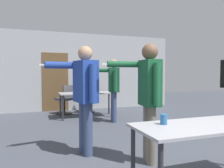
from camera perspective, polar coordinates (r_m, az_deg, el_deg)
back_wall at (r=8.14m, az=-7.09°, el=3.17°), size 6.77×0.12×2.78m
conference_table_near at (r=2.73m, az=24.33°, el=-10.99°), size 1.76×0.69×0.75m
conference_table_far at (r=6.62m, az=-6.38°, el=-2.89°), size 1.67×0.71×0.75m
person_left_plaid at (r=5.91m, az=0.31°, el=-0.12°), size 0.75×0.77×1.70m
person_near_casual at (r=3.53m, az=-7.18°, el=-1.50°), size 0.88×0.69×1.75m
person_far_watching at (r=3.20m, az=9.54°, el=-1.64°), size 0.77×0.64×1.74m
office_chair_mid_tucked at (r=7.52m, az=-6.28°, el=-4.11°), size 0.65×0.68×0.91m
office_chair_far_left at (r=7.25m, az=-12.01°, el=-4.19°), size 0.64×0.67×0.95m
drink_cup at (r=2.49m, az=13.35°, el=-8.96°), size 0.07×0.07×0.11m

